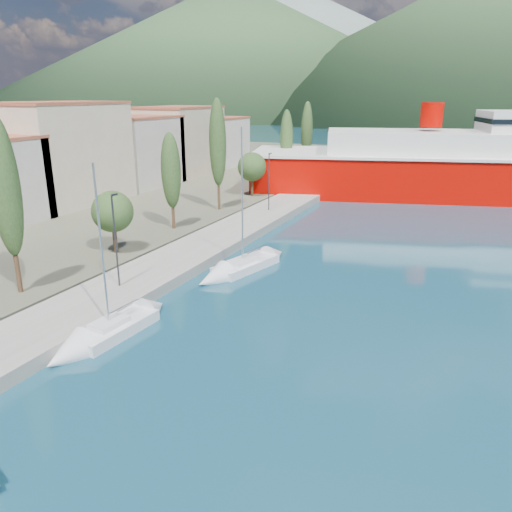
% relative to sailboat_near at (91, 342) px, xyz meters
% --- Properties ---
extents(ground, '(1400.00, 1400.00, 0.00)m').
position_rel_sailboat_near_xyz_m(ground, '(5.95, 114.06, -0.28)').
color(ground, navy).
extents(quay, '(5.00, 88.00, 0.80)m').
position_rel_sailboat_near_xyz_m(quay, '(-3.05, 20.06, 0.12)').
color(quay, gray).
rests_on(quay, ground).
extents(land_strip, '(70.00, 148.00, 0.70)m').
position_rel_sailboat_near_xyz_m(land_strip, '(-41.05, 30.06, 0.07)').
color(land_strip, '#565644').
rests_on(land_strip, ground).
extents(town_buildings, '(9.20, 69.20, 11.30)m').
position_rel_sailboat_near_xyz_m(town_buildings, '(-26.05, 30.97, 5.28)').
color(town_buildings, beige).
rests_on(town_buildings, land_strip).
extents(tree_row, '(3.50, 64.48, 11.75)m').
position_rel_sailboat_near_xyz_m(tree_row, '(-8.25, 26.24, 5.82)').
color(tree_row, '#47301E').
rests_on(tree_row, land_strip).
extents(lamp_posts, '(0.15, 46.64, 6.06)m').
position_rel_sailboat_near_xyz_m(lamp_posts, '(-3.05, 7.29, 3.80)').
color(lamp_posts, '#2D2D33').
rests_on(lamp_posts, quay).
extents(sailboat_near, '(2.65, 7.35, 10.37)m').
position_rel_sailboat_near_xyz_m(sailboat_near, '(0.00, 0.00, 0.00)').
color(sailboat_near, silver).
rests_on(sailboat_near, ground).
extents(sailboat_mid, '(3.97, 8.20, 11.42)m').
position_rel_sailboat_near_xyz_m(sailboat_mid, '(1.62, 12.72, -0.00)').
color(sailboat_mid, silver).
rests_on(sailboat_mid, ground).
extents(ferry, '(63.79, 29.96, 12.43)m').
position_rel_sailboat_near_xyz_m(ferry, '(19.20, 53.56, 3.50)').
color(ferry, '#BB0600').
rests_on(ferry, ground).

